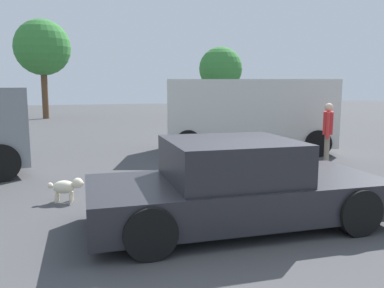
# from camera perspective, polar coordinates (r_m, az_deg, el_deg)

# --- Properties ---
(ground_plane) EXTENTS (80.00, 80.00, 0.00)m
(ground_plane) POSITION_cam_1_polar(r_m,az_deg,el_deg) (5.67, 4.34, -12.22)
(ground_plane) COLOR #424244
(sedan_foreground) EXTENTS (4.32, 2.11, 1.24)m
(sedan_foreground) POSITION_cam_1_polar(r_m,az_deg,el_deg) (5.74, 6.22, -6.04)
(sedan_foreground) COLOR #232328
(sedan_foreground) RESTS_ON ground_plane
(dog) EXTENTS (0.61, 0.30, 0.42)m
(dog) POSITION_cam_1_polar(r_m,az_deg,el_deg) (7.19, -17.73, -5.93)
(dog) COLOR beige
(dog) RESTS_ON ground_plane
(van_white) EXTENTS (5.28, 3.54, 2.19)m
(van_white) POSITION_cam_1_polar(r_m,az_deg,el_deg) (12.26, 8.31, 4.49)
(van_white) COLOR silver
(van_white) RESTS_ON ground_plane
(pedestrian) EXTENTS (0.44, 0.47, 1.57)m
(pedestrian) POSITION_cam_1_polar(r_m,az_deg,el_deg) (10.57, 19.07, 2.13)
(pedestrian) COLOR gray
(pedestrian) RESTS_ON ground_plane
(tree_back_left) EXTENTS (2.81, 2.81, 4.53)m
(tree_back_left) POSITION_cam_1_polar(r_m,az_deg,el_deg) (26.14, 4.16, 10.74)
(tree_back_left) COLOR brown
(tree_back_left) RESTS_ON ground_plane
(tree_back_center) EXTENTS (3.37, 3.37, 6.03)m
(tree_back_center) POSITION_cam_1_polar(r_m,az_deg,el_deg) (26.30, -20.86, 12.88)
(tree_back_center) COLOR brown
(tree_back_center) RESTS_ON ground_plane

